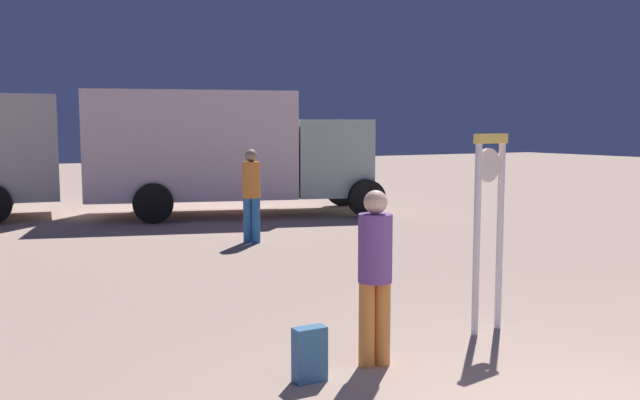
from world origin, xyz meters
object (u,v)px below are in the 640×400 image
person_near_clock (375,269)px  backpack (309,355)px  person_distant (251,191)px  box_truck_near (222,149)px  standing_clock (489,213)px

person_near_clock → backpack: (-0.70, -0.05, -0.66)m
person_near_clock → person_distant: 6.93m
box_truck_near → person_near_clock: bearing=-104.1°
standing_clock → box_truck_near: 10.65m
box_truck_near → standing_clock: bearing=-96.0°
standing_clock → person_distant: (0.07, 6.40, -0.29)m
box_truck_near → backpack: bearing=-107.4°
backpack → person_near_clock: bearing=4.4°
box_truck_near → person_distant: bearing=-103.9°
person_near_clock → backpack: bearing=-175.6°
backpack → person_distant: 7.22m
backpack → person_distant: (2.39, 6.77, 0.74)m
standing_clock → backpack: standing_clock is taller
person_near_clock → backpack: size_ratio=3.39×
standing_clock → person_distant: size_ratio=1.20×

